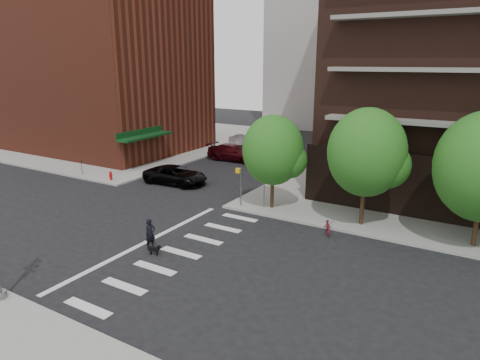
# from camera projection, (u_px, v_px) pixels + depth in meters

# --- Properties ---
(ground) EXTENTS (120.00, 120.00, 0.00)m
(ground) POSITION_uv_depth(u_px,v_px,m) (138.00, 241.00, 23.71)
(ground) COLOR black
(ground) RESTS_ON ground
(sidewalk_nw) EXTENTS (31.00, 33.00, 0.15)m
(sidewalk_nw) POSITION_uv_depth(u_px,v_px,m) (127.00, 138.00, 55.23)
(sidewalk_nw) COLOR gray
(sidewalk_nw) RESTS_ON ground
(crosswalk) EXTENTS (3.85, 13.00, 0.01)m
(crosswalk) POSITION_uv_depth(u_px,v_px,m) (169.00, 249.00, 22.62)
(crosswalk) COLOR silver
(crosswalk) RESTS_ON ground
(midrise_nw) EXTENTS (21.40, 15.50, 20.00)m
(midrise_nw) POSITION_uv_depth(u_px,v_px,m) (100.00, 56.00, 46.73)
(midrise_nw) COLOR maroon
(midrise_nw) RESTS_ON sidewalk_nw
(tree_a) EXTENTS (4.00, 4.00, 5.90)m
(tree_a) POSITION_uv_depth(u_px,v_px,m) (273.00, 150.00, 27.68)
(tree_a) COLOR #301E11
(tree_a) RESTS_ON sidewalk_ne
(tree_b) EXTENTS (4.50, 4.50, 6.65)m
(tree_b) POSITION_uv_depth(u_px,v_px,m) (367.00, 153.00, 24.58)
(tree_b) COLOR #301E11
(tree_b) RESTS_ON sidewalk_ne
(pedestrian_signal) EXTENTS (2.18, 0.67, 2.60)m
(pedestrian_signal) POSITION_uv_depth(u_px,v_px,m) (246.00, 181.00, 28.62)
(pedestrian_signal) COLOR slate
(pedestrian_signal) RESTS_ON sidewalk_ne
(fire_hydrant) EXTENTS (0.24, 0.24, 0.73)m
(fire_hydrant) POSITION_uv_depth(u_px,v_px,m) (111.00, 175.00, 35.20)
(fire_hydrant) COLOR #A50C0C
(fire_hydrant) RESTS_ON sidewalk_nw
(parking_meter) EXTENTS (0.10, 0.08, 1.32)m
(parking_meter) POSITION_uv_depth(u_px,v_px,m) (82.00, 165.00, 36.82)
(parking_meter) COLOR black
(parking_meter) RESTS_ON sidewalk_nw
(parked_car_black) EXTENTS (2.79, 5.45, 1.47)m
(parked_car_black) POSITION_uv_depth(u_px,v_px,m) (175.00, 175.00, 34.53)
(parked_car_black) COLOR black
(parked_car_black) RESTS_ON ground
(parked_car_maroon) EXTENTS (2.42, 5.66, 1.63)m
(parked_car_maroon) POSITION_uv_depth(u_px,v_px,m) (234.00, 153.00, 42.60)
(parked_car_maroon) COLOR #3B080D
(parked_car_maroon) RESTS_ON ground
(parked_car_silver) EXTENTS (1.78, 4.71, 1.54)m
(parked_car_silver) POSITION_uv_depth(u_px,v_px,m) (249.00, 140.00, 49.74)
(parked_car_silver) COLOR #9A9BA1
(parked_car_silver) RESTS_ON ground
(scooter) EXTENTS (1.24, 1.80, 0.90)m
(scooter) POSITION_uv_depth(u_px,v_px,m) (328.00, 226.00, 24.69)
(scooter) COLOR maroon
(scooter) RESTS_ON ground
(dog_walker) EXTENTS (0.68, 0.53, 1.66)m
(dog_walker) POSITION_uv_depth(u_px,v_px,m) (150.00, 234.00, 22.51)
(dog_walker) COLOR black
(dog_walker) RESTS_ON ground
(dog) EXTENTS (0.63, 0.35, 0.53)m
(dog) POSITION_uv_depth(u_px,v_px,m) (154.00, 249.00, 21.90)
(dog) COLOR black
(dog) RESTS_ON ground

